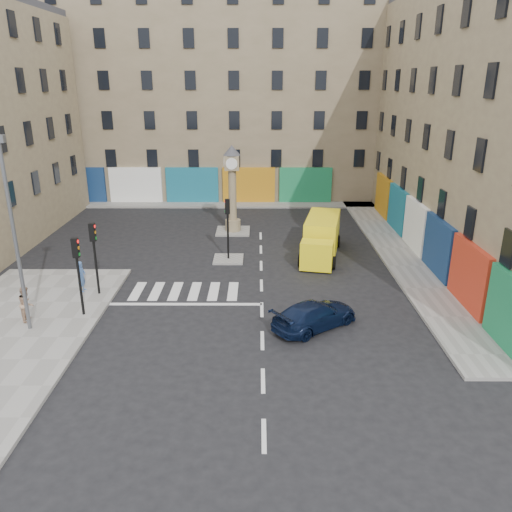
{
  "coord_description": "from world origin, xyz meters",
  "views": [
    {
      "loc": [
        -0.2,
        -20.73,
        10.44
      ],
      "look_at": [
        -0.29,
        3.1,
        2.0
      ],
      "focal_mm": 35.0,
      "sensor_mm": 36.0,
      "label": 1
    }
  ],
  "objects_px": {
    "navy_sedan": "(315,315)",
    "traffic_light_left_near": "(77,264)",
    "yellow_van": "(321,237)",
    "traffic_light_island": "(228,219)",
    "clock_pillar": "(232,184)",
    "pedestrian_tan": "(26,304)",
    "traffic_light_left_far": "(94,247)",
    "pedestrian_blue": "(82,276)",
    "lamp_post": "(13,226)"
  },
  "relations": [
    {
      "from": "clock_pillar",
      "to": "yellow_van",
      "type": "relative_size",
      "value": 0.92
    },
    {
      "from": "traffic_light_island",
      "to": "yellow_van",
      "type": "distance_m",
      "value": 6.05
    },
    {
      "from": "clock_pillar",
      "to": "yellow_van",
      "type": "height_order",
      "value": "clock_pillar"
    },
    {
      "from": "navy_sedan",
      "to": "pedestrian_blue",
      "type": "relative_size",
      "value": 2.59
    },
    {
      "from": "traffic_light_island",
      "to": "pedestrian_tan",
      "type": "relative_size",
      "value": 2.27
    },
    {
      "from": "traffic_light_left_near",
      "to": "lamp_post",
      "type": "bearing_deg",
      "value": -143.62
    },
    {
      "from": "traffic_light_left_near",
      "to": "navy_sedan",
      "type": "xyz_separation_m",
      "value": [
        10.64,
        -0.97,
        -2.01
      ]
    },
    {
      "from": "traffic_light_island",
      "to": "yellow_van",
      "type": "xyz_separation_m",
      "value": [
        5.78,
        1.07,
        -1.44
      ]
    },
    {
      "from": "traffic_light_island",
      "to": "lamp_post",
      "type": "xyz_separation_m",
      "value": [
        -8.2,
        -9.2,
        2.2
      ]
    },
    {
      "from": "traffic_light_island",
      "to": "yellow_van",
      "type": "relative_size",
      "value": 0.56
    },
    {
      "from": "traffic_light_left_far",
      "to": "traffic_light_island",
      "type": "height_order",
      "value": "traffic_light_left_far"
    },
    {
      "from": "clock_pillar",
      "to": "lamp_post",
      "type": "bearing_deg",
      "value": -118.35
    },
    {
      "from": "clock_pillar",
      "to": "pedestrian_tan",
      "type": "xyz_separation_m",
      "value": [
        -8.58,
        -14.41,
        -2.58
      ]
    },
    {
      "from": "traffic_light_left_near",
      "to": "traffic_light_island",
      "type": "height_order",
      "value": "traffic_light_left_near"
    },
    {
      "from": "traffic_light_left_far",
      "to": "traffic_light_island",
      "type": "relative_size",
      "value": 1.0
    },
    {
      "from": "traffic_light_left_far",
      "to": "pedestrian_blue",
      "type": "distance_m",
      "value": 1.92
    },
    {
      "from": "lamp_post",
      "to": "traffic_light_left_far",
      "type": "bearing_deg",
      "value": 63.43
    },
    {
      "from": "clock_pillar",
      "to": "navy_sedan",
      "type": "height_order",
      "value": "clock_pillar"
    },
    {
      "from": "navy_sedan",
      "to": "yellow_van",
      "type": "bearing_deg",
      "value": -45.52
    },
    {
      "from": "clock_pillar",
      "to": "pedestrian_blue",
      "type": "xyz_separation_m",
      "value": [
        -7.22,
        -11.08,
        -2.59
      ]
    },
    {
      "from": "traffic_light_left_far",
      "to": "pedestrian_tan",
      "type": "xyz_separation_m",
      "value": [
        -2.28,
        -3.01,
        -1.66
      ]
    },
    {
      "from": "pedestrian_tan",
      "to": "traffic_light_island",
      "type": "bearing_deg",
      "value": -59.79
    },
    {
      "from": "traffic_light_left_near",
      "to": "traffic_light_island",
      "type": "bearing_deg",
      "value": 51.07
    },
    {
      "from": "navy_sedan",
      "to": "yellow_van",
      "type": "distance_m",
      "value": 9.96
    },
    {
      "from": "traffic_light_left_far",
      "to": "pedestrian_blue",
      "type": "height_order",
      "value": "traffic_light_left_far"
    },
    {
      "from": "traffic_light_left_far",
      "to": "traffic_light_island",
      "type": "bearing_deg",
      "value": 40.6
    },
    {
      "from": "traffic_light_left_far",
      "to": "lamp_post",
      "type": "xyz_separation_m",
      "value": [
        -1.9,
        -3.8,
        2.17
      ]
    },
    {
      "from": "traffic_light_left_near",
      "to": "traffic_light_island",
      "type": "xyz_separation_m",
      "value": [
        6.3,
        7.8,
        -0.03
      ]
    },
    {
      "from": "traffic_light_left_far",
      "to": "pedestrian_blue",
      "type": "xyz_separation_m",
      "value": [
        -0.92,
        0.32,
        -1.66
      ]
    },
    {
      "from": "traffic_light_island",
      "to": "pedestrian_tan",
      "type": "xyz_separation_m",
      "value": [
        -8.58,
        -8.41,
        -1.63
      ]
    },
    {
      "from": "pedestrian_tan",
      "to": "pedestrian_blue",
      "type": "bearing_deg",
      "value": -36.55
    },
    {
      "from": "pedestrian_tan",
      "to": "navy_sedan",
      "type": "bearing_deg",
      "value": -105.8
    },
    {
      "from": "lamp_post",
      "to": "pedestrian_blue",
      "type": "distance_m",
      "value": 5.71
    },
    {
      "from": "traffic_light_island",
      "to": "clock_pillar",
      "type": "bearing_deg",
      "value": 90.0
    },
    {
      "from": "traffic_light_left_near",
      "to": "clock_pillar",
      "type": "bearing_deg",
      "value": 65.45
    },
    {
      "from": "traffic_light_island",
      "to": "pedestrian_tan",
      "type": "distance_m",
      "value": 12.13
    },
    {
      "from": "navy_sedan",
      "to": "yellow_van",
      "type": "height_order",
      "value": "yellow_van"
    },
    {
      "from": "traffic_light_left_near",
      "to": "lamp_post",
      "type": "distance_m",
      "value": 3.21
    },
    {
      "from": "navy_sedan",
      "to": "pedestrian_blue",
      "type": "distance_m",
      "value": 12.13
    },
    {
      "from": "traffic_light_left_near",
      "to": "traffic_light_left_far",
      "type": "height_order",
      "value": "same"
    },
    {
      "from": "traffic_light_island",
      "to": "clock_pillar",
      "type": "height_order",
      "value": "clock_pillar"
    },
    {
      "from": "pedestrian_blue",
      "to": "navy_sedan",
      "type": "bearing_deg",
      "value": -107.37
    },
    {
      "from": "navy_sedan",
      "to": "traffic_light_left_near",
      "type": "bearing_deg",
      "value": 47.59
    },
    {
      "from": "traffic_light_left_near",
      "to": "pedestrian_tan",
      "type": "relative_size",
      "value": 2.27
    },
    {
      "from": "yellow_van",
      "to": "pedestrian_blue",
      "type": "relative_size",
      "value": 4.08
    },
    {
      "from": "lamp_post",
      "to": "yellow_van",
      "type": "relative_size",
      "value": 1.26
    },
    {
      "from": "pedestrian_blue",
      "to": "lamp_post",
      "type": "bearing_deg",
      "value": 166.88
    },
    {
      "from": "traffic_light_left_far",
      "to": "clock_pillar",
      "type": "distance_m",
      "value": 13.05
    },
    {
      "from": "traffic_light_left_far",
      "to": "pedestrian_blue",
      "type": "relative_size",
      "value": 2.29
    },
    {
      "from": "traffic_light_left_near",
      "to": "lamp_post",
      "type": "height_order",
      "value": "lamp_post"
    }
  ]
}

